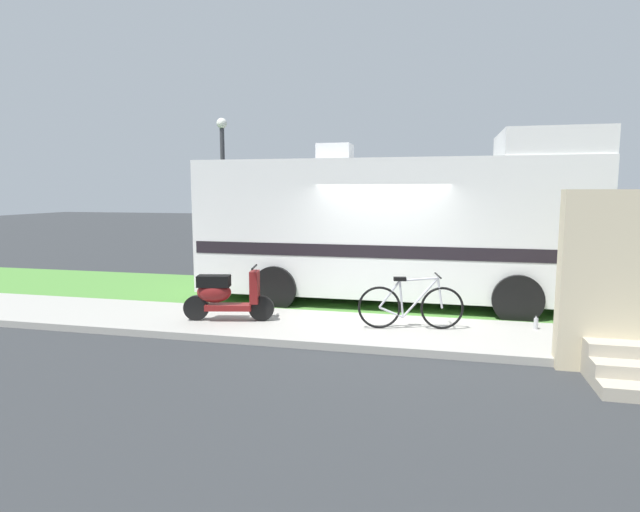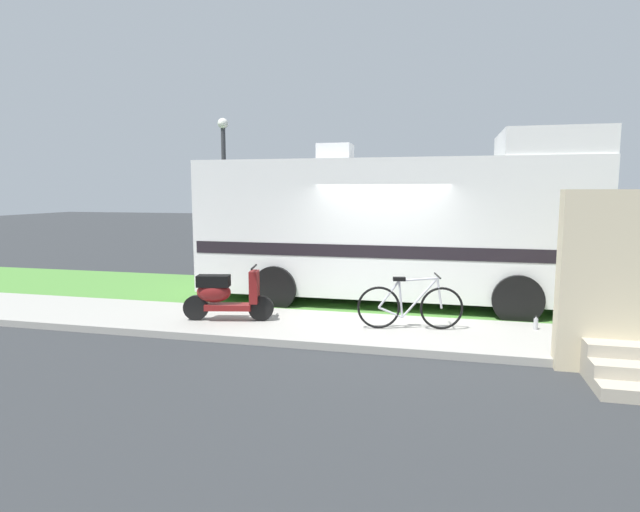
# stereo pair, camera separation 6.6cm
# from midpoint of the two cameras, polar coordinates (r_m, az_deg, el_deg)

# --- Properties ---
(ground_plane) EXTENTS (80.00, 80.00, 0.00)m
(ground_plane) POSITION_cam_midpoint_polar(r_m,az_deg,el_deg) (9.78, 6.84, -6.84)
(ground_plane) COLOR #2D3033
(sidewalk) EXTENTS (24.00, 2.00, 0.12)m
(sidewalk) POSITION_cam_midpoint_polar(r_m,az_deg,el_deg) (8.61, 5.89, -8.37)
(sidewalk) COLOR #9E9B93
(sidewalk) RESTS_ON ground
(grass_strip) EXTENTS (24.00, 3.40, 0.08)m
(grass_strip) POSITION_cam_midpoint_polar(r_m,az_deg,el_deg) (11.22, 7.76, -4.80)
(grass_strip) COLOR #4C8438
(grass_strip) RESTS_ON ground
(motorhome_rv) EXTENTS (7.82, 2.50, 3.49)m
(motorhome_rv) POSITION_cam_midpoint_polar(r_m,az_deg,el_deg) (10.73, 8.59, 3.35)
(motorhome_rv) COLOR silver
(motorhome_rv) RESTS_ON ground
(scooter) EXTENTS (1.58, 0.60, 0.97)m
(scooter) POSITION_cam_midpoint_polar(r_m,az_deg,el_deg) (9.09, -10.38, -4.26)
(scooter) COLOR black
(scooter) RESTS_ON ground
(bicycle) EXTENTS (1.71, 0.52, 0.91)m
(bicycle) POSITION_cam_midpoint_polar(r_m,az_deg,el_deg) (8.54, 10.23, -5.47)
(bicycle) COLOR black
(bicycle) RESTS_ON ground
(pickup_truck_near) EXTENTS (5.47, 2.32, 1.74)m
(pickup_truck_near) POSITION_cam_midpoint_polar(r_m,az_deg,el_deg) (15.77, 1.67, 2.06)
(pickup_truck_near) COLOR #B7B29E
(pickup_truck_near) RESTS_ON ground
(bottle_green) EXTENTS (0.07, 0.07, 0.23)m
(bottle_green) POSITION_cam_midpoint_polar(r_m,az_deg,el_deg) (9.16, 23.13, -6.96)
(bottle_green) COLOR #B2B2B7
(bottle_green) RESTS_ON ground
(street_lamp_post) EXTENTS (0.28, 0.28, 4.31)m
(street_lamp_post) POSITION_cam_midpoint_polar(r_m,az_deg,el_deg) (14.26, -10.51, 8.12)
(street_lamp_post) COLOR #333338
(street_lamp_post) RESTS_ON ground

